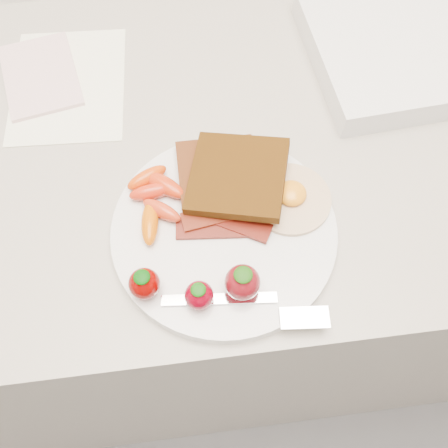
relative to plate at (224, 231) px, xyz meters
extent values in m
cube|color=gray|center=(0.03, 0.15, -0.46)|extent=(2.00, 0.60, 0.90)
cylinder|color=white|center=(0.00, 0.00, 0.00)|extent=(0.27, 0.27, 0.02)
cube|color=#4F260F|center=(0.00, 0.07, 0.02)|extent=(0.10, 0.10, 0.01)
cube|color=black|center=(0.02, 0.06, 0.03)|extent=(0.14, 0.14, 0.03)
cylinder|color=#F3ECCB|center=(0.08, 0.03, 0.01)|extent=(0.12, 0.12, 0.01)
ellipsoid|color=orange|center=(0.09, 0.03, 0.02)|extent=(0.04, 0.04, 0.02)
cube|color=#370503|center=(-0.01, 0.00, 0.01)|extent=(0.10, 0.03, 0.00)
cube|color=#4F0A09|center=(0.01, 0.01, 0.01)|extent=(0.10, 0.07, 0.00)
cube|color=#3E1109|center=(0.00, 0.02, 0.02)|extent=(0.10, 0.04, 0.00)
ellipsoid|color=red|center=(-0.08, 0.05, 0.02)|extent=(0.06, 0.03, 0.02)
ellipsoid|color=red|center=(-0.07, 0.03, 0.02)|extent=(0.05, 0.05, 0.02)
ellipsoid|color=#CB5902|center=(-0.09, 0.01, 0.02)|extent=(0.02, 0.06, 0.02)
ellipsoid|color=red|center=(-0.07, 0.06, 0.02)|extent=(0.06, 0.06, 0.02)
ellipsoid|color=#C83D07|center=(-0.09, 0.08, 0.02)|extent=(0.06, 0.04, 0.02)
ellipsoid|color=#660100|center=(-0.10, -0.07, 0.03)|extent=(0.03, 0.03, 0.04)
ellipsoid|color=#053E05|center=(-0.10, -0.07, 0.05)|extent=(0.02, 0.02, 0.01)
ellipsoid|color=#6C000F|center=(-0.04, -0.09, 0.03)|extent=(0.03, 0.03, 0.04)
ellipsoid|color=#0F4D0A|center=(-0.04, -0.09, 0.04)|extent=(0.02, 0.02, 0.01)
ellipsoid|color=maroon|center=(0.01, -0.08, 0.03)|extent=(0.04, 0.04, 0.04)
ellipsoid|color=#16460A|center=(0.01, -0.08, 0.05)|extent=(0.02, 0.02, 0.01)
cube|color=white|center=(-0.02, -0.09, 0.01)|extent=(0.13, 0.02, 0.00)
cube|color=silver|center=(0.07, -0.12, 0.01)|extent=(0.06, 0.03, 0.00)
cube|color=white|center=(-0.19, 0.27, -0.01)|extent=(0.17, 0.22, 0.00)
cube|color=beige|center=(-0.23, 0.29, 0.00)|extent=(0.13, 0.16, 0.01)
cube|color=silver|center=(0.32, 0.26, 0.01)|extent=(0.33, 0.28, 0.04)
camera|label=1|loc=(-0.03, -0.27, 0.54)|focal=40.00mm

